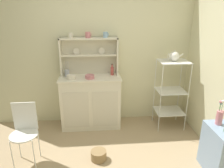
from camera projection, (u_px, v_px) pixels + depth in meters
wall_back at (99, 54)px, 3.69m from camera, size 3.84×0.05×2.50m
hutch_cabinet at (91, 101)px, 3.70m from camera, size 1.03×0.45×0.91m
hutch_shelf_unit at (89, 53)px, 3.58m from camera, size 0.96×0.18×0.63m
bakers_rack at (171, 88)px, 3.59m from camera, size 0.48×0.40×1.19m
side_shelf_blue at (219, 151)px, 2.66m from camera, size 0.28×0.48×0.63m
wire_chair at (24, 128)px, 2.78m from camera, size 0.36×0.36×0.85m
floor_basket at (99, 155)px, 2.96m from camera, size 0.22×0.22×0.14m
cup_cream_0 at (71, 35)px, 3.41m from camera, size 0.08×0.07×0.09m
cup_rose_1 at (88, 35)px, 3.43m from camera, size 0.10×0.08×0.09m
cup_sky_2 at (106, 35)px, 3.46m from camera, size 0.09×0.08×0.09m
bowl_mixing_large at (71, 77)px, 3.45m from camera, size 0.15×0.15×0.06m
bowl_floral_medium at (90, 77)px, 3.47m from camera, size 0.15×0.15×0.06m
jam_bottle at (112, 71)px, 3.64m from camera, size 0.05×0.05×0.20m
utensil_jar at (67, 73)px, 3.57m from camera, size 0.08×0.08×0.25m
porcelain_teapot at (174, 56)px, 3.41m from camera, size 0.25×0.16×0.18m
flower_vase at (220, 116)px, 2.63m from camera, size 0.08×0.08×0.34m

